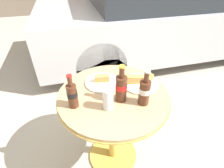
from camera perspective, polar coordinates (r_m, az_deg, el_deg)
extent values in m
plane|color=#A8A093|center=(1.73, 0.34, -22.09)|extent=(30.00, 30.00, 0.00)
cylinder|color=gold|center=(1.72, 0.34, -21.92)|extent=(0.42, 0.42, 0.02)
cylinder|color=gold|center=(1.43, 0.39, -14.42)|extent=(0.07, 0.07, 0.69)
cylinder|color=gold|center=(1.18, 0.46, -3.96)|extent=(0.76, 0.76, 0.01)
cylinder|color=tan|center=(1.17, 0.46, -3.40)|extent=(0.74, 0.74, 0.02)
cylinder|color=#4C2819|center=(1.06, 10.50, -2.85)|extent=(0.07, 0.07, 0.16)
cylinder|color=silver|center=(1.05, 10.62, -2.03)|extent=(0.07, 0.07, 0.04)
cylinder|color=#4C2819|center=(0.99, 11.21, 2.19)|extent=(0.03, 0.03, 0.06)
cylinder|color=silver|center=(0.97, 11.46, 4.00)|extent=(0.03, 0.03, 0.01)
cylinder|color=#4C2819|center=(1.07, 3.02, -1.61)|extent=(0.07, 0.07, 0.17)
cylinder|color=red|center=(1.06, 3.05, -0.73)|extent=(0.07, 0.07, 0.04)
cylinder|color=#4C2819|center=(1.00, 3.23, 3.78)|extent=(0.03, 0.03, 0.07)
cylinder|color=gold|center=(0.98, 3.31, 5.71)|extent=(0.04, 0.04, 0.01)
cylinder|color=#4C2819|center=(1.05, -12.77, -3.90)|extent=(0.06, 0.06, 0.15)
cylinder|color=black|center=(1.04, -12.90, -3.13)|extent=(0.06, 0.06, 0.03)
cylinder|color=#4C2819|center=(0.99, -13.58, 0.83)|extent=(0.03, 0.03, 0.06)
cylinder|color=red|center=(0.97, -13.88, 2.54)|extent=(0.03, 0.03, 0.01)
cylinder|color=silver|center=(1.03, -1.32, -5.57)|extent=(0.06, 0.06, 0.11)
cylinder|color=silver|center=(1.02, -1.33, -4.93)|extent=(0.06, 0.06, 0.14)
cylinder|color=white|center=(1.26, -3.23, 0.59)|extent=(0.25, 0.25, 0.01)
cube|color=white|center=(1.25, -3.25, 0.85)|extent=(0.19, 0.19, 0.00)
cube|color=#C68E47|center=(1.24, -3.33, 1.87)|extent=(0.11, 0.06, 0.05)
cylinder|color=white|center=(1.26, 9.12, 0.20)|extent=(0.25, 0.25, 0.01)
cube|color=white|center=(1.26, 9.15, 0.46)|extent=(0.18, 0.18, 0.00)
cube|color=#C68E47|center=(1.23, 6.91, 1.56)|extent=(0.15, 0.08, 0.05)
cube|color=#C68E47|center=(1.27, 11.05, 1.95)|extent=(0.11, 0.08, 0.04)
cube|color=#B7B7BC|center=(3.31, 16.70, 18.32)|extent=(4.14, 1.68, 0.68)
cylinder|color=black|center=(4.67, 26.26, 18.84)|extent=(0.66, 0.20, 0.66)
cylinder|color=black|center=(3.65, -8.68, 17.83)|extent=(0.66, 0.20, 0.66)
cylinder|color=black|center=(2.31, -3.71, 6.61)|extent=(0.66, 0.20, 0.66)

